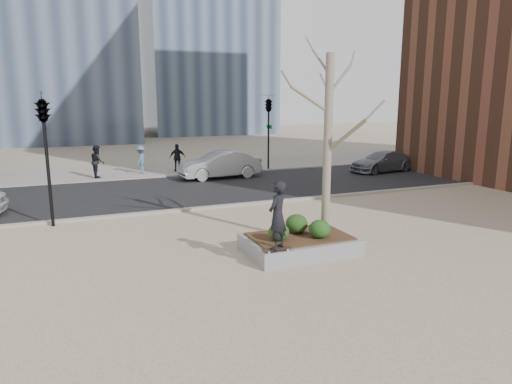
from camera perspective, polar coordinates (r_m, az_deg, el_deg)
name	(u,v)px	position (r m, az deg, el deg)	size (l,w,h in m)	color
ground	(267,257)	(12.64, 1.36, -8.09)	(120.00, 120.00, 0.00)	tan
street	(182,190)	(21.85, -9.23, 0.21)	(60.00, 8.00, 0.02)	black
far_sidewalk	(155,170)	(28.62, -12.46, 2.76)	(60.00, 6.00, 0.02)	gray
planter	(299,245)	(12.98, 5.44, -6.56)	(3.00, 2.00, 0.45)	gray
planter_mulch	(300,236)	(12.91, 5.46, -5.53)	(2.70, 1.70, 0.04)	#382314
sycamore_tree	(328,116)	(13.11, 9.05, 9.40)	(2.80, 2.80, 6.60)	gray
shrub_left	(279,232)	(12.36, 2.86, -5.00)	(0.56, 0.56, 0.48)	#1E4014
shrub_middle	(297,224)	(13.08, 5.09, -3.96)	(0.64, 0.64, 0.54)	#133410
shrub_right	(320,229)	(12.70, 7.97, -4.59)	(0.59, 0.59, 0.51)	#193F14
skateboard	(277,250)	(11.68, 2.67, -7.24)	(0.78, 0.20, 0.07)	black
skateboarder	(278,215)	(11.42, 2.71, -2.93)	(0.63, 0.42, 1.74)	black
car_silver	(220,165)	(24.89, -4.52, 3.42)	(1.54, 4.41, 1.45)	#ABAFB4
car_third	(382,161)	(28.08, 15.51, 3.70)	(1.69, 4.15, 1.20)	slate
pedestrian_a	(98,161)	(26.38, -19.20, 3.63)	(0.86, 0.67, 1.77)	black
pedestrian_b	(141,160)	(27.20, -14.22, 3.96)	(1.03, 0.59, 1.60)	#45607C
pedestrian_c	(177,158)	(27.50, -9.79, 4.25)	(0.95, 0.40, 1.63)	black
traffic_light_near	(47,161)	(16.63, -24.64, 3.59)	(0.60, 2.48, 4.50)	black
traffic_light_far	(268,133)	(27.96, 1.57, 7.44)	(0.60, 2.48, 4.50)	black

